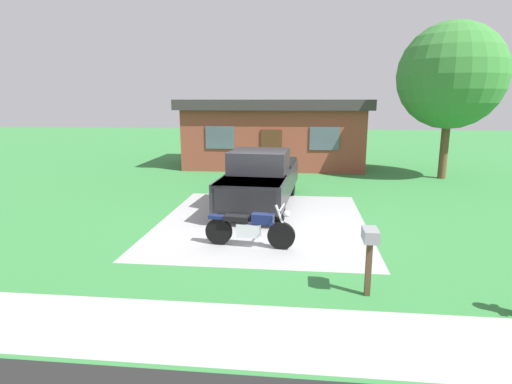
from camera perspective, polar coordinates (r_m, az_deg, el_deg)
name	(u,v)px	position (r m, az deg, el deg)	size (l,w,h in m)	color
ground_plane	(262,222)	(12.32, 0.84, -4.07)	(80.00, 80.00, 0.00)	#357F3D
driveway_pad	(262,222)	(12.32, 0.84, -4.05)	(5.92, 7.03, 0.01)	#9E9E9E
sidewalk_strip	(226,332)	(6.82, -4.13, -18.37)	(36.00, 1.80, 0.01)	#A6A6A1
motorcycle	(250,228)	(10.15, -0.79, -4.89)	(2.21, 0.70, 1.09)	black
pickup_truck	(262,177)	(14.14, 0.76, 2.06)	(2.38, 5.74, 1.90)	black
mailbox	(370,244)	(7.80, 15.18, -6.85)	(0.26, 0.48, 1.26)	#4C3823
shade_tree	(451,76)	(20.64, 24.93, 14.06)	(4.56, 4.56, 6.78)	brown
neighbor_house	(275,132)	(22.86, 2.57, 8.11)	(9.60, 5.60, 3.50)	brown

